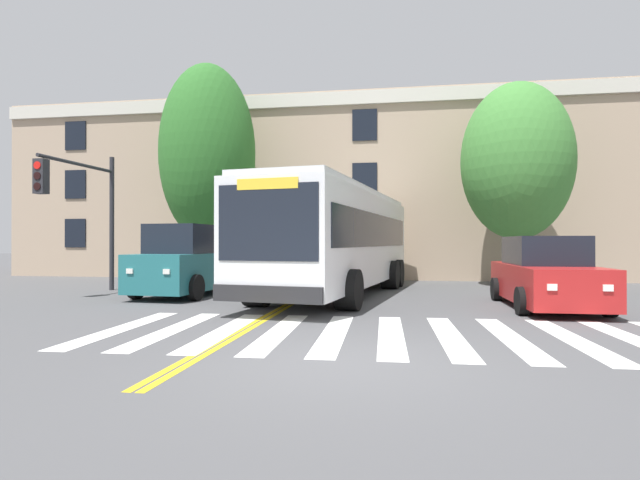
% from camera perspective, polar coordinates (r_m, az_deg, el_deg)
% --- Properties ---
extents(ground_plane, '(120.00, 120.00, 0.00)m').
position_cam_1_polar(ground_plane, '(7.14, 2.56, -13.88)').
color(ground_plane, '#4C4C4F').
extents(crosswalk, '(10.98, 4.54, 0.01)m').
position_cam_1_polar(crosswalk, '(9.32, 8.11, -10.63)').
color(crosswalk, white).
rests_on(crosswalk, ground).
extents(lane_line_yellow_inner, '(0.12, 36.00, 0.01)m').
position_cam_1_polar(lane_line_yellow_inner, '(23.42, 1.62, -4.38)').
color(lane_line_yellow_inner, gold).
rests_on(lane_line_yellow_inner, ground).
extents(lane_line_yellow_outer, '(0.12, 36.00, 0.01)m').
position_cam_1_polar(lane_line_yellow_outer, '(23.40, 2.01, -4.38)').
color(lane_line_yellow_outer, gold).
rests_on(lane_line_yellow_outer, ground).
extents(city_bus, '(4.26, 11.49, 3.32)m').
position_cam_1_polar(city_bus, '(15.99, 2.13, 0.14)').
color(city_bus, white).
rests_on(city_bus, ground).
extents(car_teal_near_lane, '(2.40, 4.82, 2.23)m').
position_cam_1_polar(car_teal_near_lane, '(16.52, -14.67, -2.41)').
color(car_teal_near_lane, '#236B70').
rests_on(car_teal_near_lane, ground).
extents(car_red_far_lane, '(2.12, 4.83, 1.84)m').
position_cam_1_polar(car_red_far_lane, '(14.12, 24.34, -3.68)').
color(car_red_far_lane, '#AD1E1E').
rests_on(car_red_far_lane, ground).
extents(traffic_light_far_corner, '(0.40, 3.59, 4.69)m').
position_cam_1_polar(traffic_light_far_corner, '(17.84, -25.51, 4.34)').
color(traffic_light_far_corner, '#28282D').
rests_on(traffic_light_far_corner, ground).
extents(street_tree_curbside_large, '(4.32, 4.35, 7.62)m').
position_cam_1_polar(street_tree_curbside_large, '(20.10, 21.56, 8.29)').
color(street_tree_curbside_large, brown).
rests_on(street_tree_curbside_large, ground).
extents(street_tree_curbside_small, '(5.41, 5.47, 9.14)m').
position_cam_1_polar(street_tree_curbside_small, '(21.62, -12.67, 9.55)').
color(street_tree_curbside_small, brown).
rests_on(street_tree_curbside_small, ground).
extents(building_facade, '(35.42, 9.67, 8.54)m').
position_cam_1_polar(building_facade, '(27.16, 5.82, 5.21)').
color(building_facade, tan).
rests_on(building_facade, ground).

